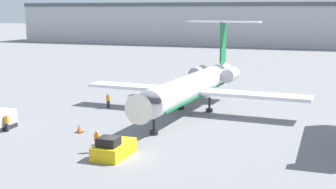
{
  "coord_description": "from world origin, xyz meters",
  "views": [
    {
      "loc": [
        15.54,
        -32.49,
        11.61
      ],
      "look_at": [
        0.0,
        11.72,
        3.05
      ],
      "focal_mm": 50.0,
      "sensor_mm": 36.0,
      "label": 1
    }
  ],
  "objects_px": {
    "pushback_tug": "(114,148)",
    "airplane_main": "(194,85)",
    "worker_on_apron": "(6,123)",
    "worker_near_tug": "(97,141)",
    "traffic_cone_left": "(79,129)",
    "worker_by_wing": "(108,100)"
  },
  "relations": [
    {
      "from": "worker_near_tug",
      "to": "worker_on_apron",
      "type": "height_order",
      "value": "worker_near_tug"
    },
    {
      "from": "worker_by_wing",
      "to": "worker_near_tug",
      "type": "bearing_deg",
      "value": -66.41
    },
    {
      "from": "worker_on_apron",
      "to": "traffic_cone_left",
      "type": "distance_m",
      "value": 7.06
    },
    {
      "from": "airplane_main",
      "to": "pushback_tug",
      "type": "distance_m",
      "value": 18.37
    },
    {
      "from": "pushback_tug",
      "to": "worker_by_wing",
      "type": "height_order",
      "value": "worker_by_wing"
    },
    {
      "from": "airplane_main",
      "to": "worker_on_apron",
      "type": "bearing_deg",
      "value": -134.62
    },
    {
      "from": "airplane_main",
      "to": "pushback_tug",
      "type": "height_order",
      "value": "airplane_main"
    },
    {
      "from": "pushback_tug",
      "to": "airplane_main",
      "type": "bearing_deg",
      "value": 85.8
    },
    {
      "from": "airplane_main",
      "to": "worker_by_wing",
      "type": "height_order",
      "value": "airplane_main"
    },
    {
      "from": "worker_by_wing",
      "to": "worker_on_apron",
      "type": "bearing_deg",
      "value": -108.7
    },
    {
      "from": "worker_by_wing",
      "to": "traffic_cone_left",
      "type": "relative_size",
      "value": 2.25
    },
    {
      "from": "worker_by_wing",
      "to": "airplane_main",
      "type": "bearing_deg",
      "value": 9.49
    },
    {
      "from": "pushback_tug",
      "to": "worker_on_apron",
      "type": "distance_m",
      "value": 13.56
    },
    {
      "from": "airplane_main",
      "to": "traffic_cone_left",
      "type": "bearing_deg",
      "value": -121.35
    },
    {
      "from": "worker_near_tug",
      "to": "worker_on_apron",
      "type": "bearing_deg",
      "value": 165.0
    },
    {
      "from": "pushback_tug",
      "to": "traffic_cone_left",
      "type": "relative_size",
      "value": 5.17
    },
    {
      "from": "worker_on_apron",
      "to": "worker_near_tug",
      "type": "bearing_deg",
      "value": -15.0
    },
    {
      "from": "traffic_cone_left",
      "to": "worker_near_tug",
      "type": "bearing_deg",
      "value": -47.64
    },
    {
      "from": "worker_on_apron",
      "to": "traffic_cone_left",
      "type": "xyz_separation_m",
      "value": [
        6.75,
        2.01,
        -0.5
      ]
    },
    {
      "from": "worker_by_wing",
      "to": "traffic_cone_left",
      "type": "xyz_separation_m",
      "value": [
        2.37,
        -10.92,
        -0.57
      ]
    },
    {
      "from": "airplane_main",
      "to": "traffic_cone_left",
      "type": "height_order",
      "value": "airplane_main"
    },
    {
      "from": "worker_near_tug",
      "to": "worker_by_wing",
      "type": "bearing_deg",
      "value": 113.59
    }
  ]
}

